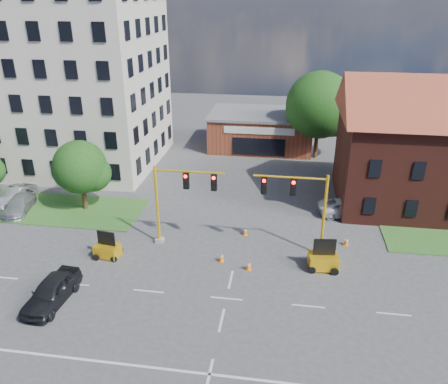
# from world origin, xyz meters

# --- Properties ---
(ground) EXTENTS (120.00, 120.00, 0.00)m
(ground) POSITION_xyz_m (0.00, 0.00, 0.00)
(ground) COLOR #404042
(ground) RESTS_ON ground
(grass_verge_nw) EXTENTS (22.00, 6.00, 0.08)m
(grass_verge_nw) POSITION_xyz_m (-20.00, 10.00, 0.04)
(grass_verge_nw) COLOR #275A21
(grass_verge_nw) RESTS_ON ground
(lane_markings) EXTENTS (60.00, 36.00, 0.01)m
(lane_markings) POSITION_xyz_m (0.00, -3.00, 0.01)
(lane_markings) COLOR silver
(lane_markings) RESTS_ON ground
(office_block) EXTENTS (18.40, 15.40, 20.60)m
(office_block) POSITION_xyz_m (-20.00, 21.90, 10.31)
(office_block) COLOR beige
(office_block) RESTS_ON ground
(brick_shop) EXTENTS (12.40, 8.40, 4.30)m
(brick_shop) POSITION_xyz_m (0.00, 29.98, 2.16)
(brick_shop) COLOR maroon
(brick_shop) RESTS_ON ground
(tree_large) EXTENTS (7.76, 7.39, 9.80)m
(tree_large) POSITION_xyz_m (6.88, 27.08, 5.85)
(tree_large) COLOR #3B2515
(tree_large) RESTS_ON ground
(tree_nw_front) EXTENTS (4.76, 4.54, 6.21)m
(tree_nw_front) POSITION_xyz_m (-13.77, 10.58, 3.77)
(tree_nw_front) COLOR #3B2515
(tree_nw_front) RESTS_ON ground
(signal_mast_west) EXTENTS (5.30, 0.60, 6.20)m
(signal_mast_west) POSITION_xyz_m (-4.36, 6.00, 3.92)
(signal_mast_west) COLOR gray
(signal_mast_west) RESTS_ON ground
(signal_mast_east) EXTENTS (5.30, 0.60, 6.20)m
(signal_mast_east) POSITION_xyz_m (4.36, 6.00, 3.92)
(signal_mast_east) COLOR gray
(signal_mast_east) RESTS_ON ground
(trailer_west) EXTENTS (1.87, 1.39, 1.96)m
(trailer_west) POSITION_xyz_m (-9.08, 3.46, 0.61)
(trailer_west) COLOR yellow
(trailer_west) RESTS_ON ground
(trailer_east) EXTENTS (2.09, 1.52, 2.21)m
(trailer_east) POSITION_xyz_m (6.07, 4.20, 0.69)
(trailer_east) COLOR yellow
(trailer_east) RESTS_ON ground
(cone_a) EXTENTS (0.40, 0.40, 0.70)m
(cone_a) POSITION_xyz_m (-0.94, 4.03, 0.34)
(cone_a) COLOR orange
(cone_a) RESTS_ON ground
(cone_b) EXTENTS (0.40, 0.40, 0.70)m
(cone_b) POSITION_xyz_m (0.35, 8.00, 0.34)
(cone_b) COLOR orange
(cone_b) RESTS_ON ground
(cone_c) EXTENTS (0.40, 0.40, 0.70)m
(cone_c) POSITION_xyz_m (1.06, 3.28, 0.34)
(cone_c) COLOR orange
(cone_c) RESTS_ON ground
(cone_d) EXTENTS (0.40, 0.40, 0.70)m
(cone_d) POSITION_xyz_m (8.00, 7.57, 0.34)
(cone_d) COLOR orange
(cone_d) RESTS_ON ground
(pickup_white) EXTENTS (5.23, 3.14, 1.36)m
(pickup_white) POSITION_xyz_m (8.62, 12.78, 0.68)
(pickup_white) COLOR white
(pickup_white) RESTS_ON ground
(sedan_dark) EXTENTS (2.20, 4.80, 1.60)m
(sedan_dark) POSITION_xyz_m (-10.46, -1.88, 0.80)
(sedan_dark) COLOR black
(sedan_dark) RESTS_ON ground
(sedan_silver_front) EXTENTS (2.21, 4.59, 1.45)m
(sedan_silver_front) POSITION_xyz_m (-20.75, 10.65, 0.73)
(sedan_silver_front) COLOR #A1A3A8
(sedan_silver_front) RESTS_ON ground
(sedan_silver_rear) EXTENTS (2.73, 4.84, 1.32)m
(sedan_silver_rear) POSITION_xyz_m (-19.45, 9.24, 0.66)
(sedan_silver_rear) COLOR #A1A3A8
(sedan_silver_rear) RESTS_ON ground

